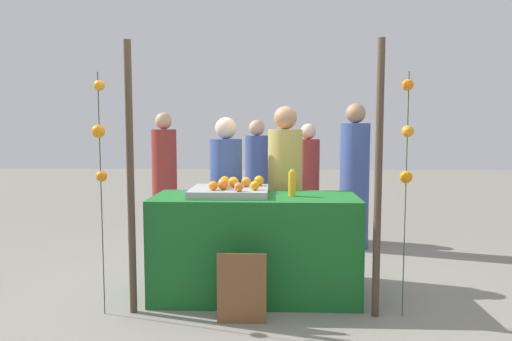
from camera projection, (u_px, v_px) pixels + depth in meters
ground_plane at (255, 296)px, 4.12m from camera, size 24.00×24.00×0.00m
stall_counter at (255, 246)px, 4.08m from camera, size 1.72×0.71×0.87m
orange_tray at (230, 191)px, 4.09m from camera, size 0.65×0.59×0.06m
orange_0 at (234, 182)px, 4.13m from camera, size 0.09×0.09×0.09m
orange_1 at (255, 185)px, 3.95m from camera, size 0.08×0.08×0.08m
orange_2 at (223, 183)px, 4.08m from camera, size 0.09×0.09×0.09m
orange_3 at (246, 182)px, 4.18m from camera, size 0.08×0.08×0.08m
orange_4 at (223, 184)px, 3.97m from camera, size 0.09×0.09×0.09m
orange_5 at (213, 186)px, 3.93m from camera, size 0.08×0.08×0.08m
orange_6 at (225, 181)px, 4.20m from camera, size 0.09×0.09×0.09m
orange_7 at (239, 187)px, 3.86m from camera, size 0.07×0.07×0.07m
orange_8 at (259, 181)px, 4.23m from camera, size 0.09×0.09×0.09m
juice_bottle at (292, 184)px, 4.00m from camera, size 0.06×0.06×0.22m
chalkboard_sign at (242, 289)px, 3.53m from camera, size 0.36×0.03×0.54m
vendor_left at (226, 202)px, 4.64m from camera, size 0.31×0.31×1.54m
vendor_right at (285, 198)px, 4.63m from camera, size 0.33×0.33×1.64m
crowd_person_0 at (257, 182)px, 6.36m from camera, size 0.31×0.31×1.54m
crowd_person_1 at (308, 185)px, 6.17m from camera, size 0.30×0.30×1.49m
crowd_person_2 at (165, 179)px, 6.35m from camera, size 0.33×0.33×1.63m
crowd_person_3 at (354, 181)px, 5.67m from camera, size 0.34×0.34×1.72m
canopy_post_left at (131, 179)px, 3.66m from camera, size 0.06×0.06×2.10m
canopy_post_right at (378, 180)px, 3.59m from camera, size 0.06×0.06×2.10m
garland_strand_left at (100, 136)px, 3.61m from camera, size 0.11×0.10×1.86m
garland_strand_right at (407, 139)px, 3.56m from camera, size 0.10×0.10×1.86m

